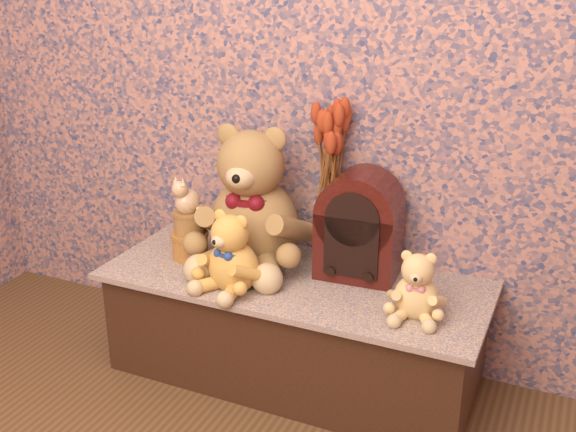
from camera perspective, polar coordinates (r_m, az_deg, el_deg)
name	(u,v)px	position (r m, az deg, el deg)	size (l,w,h in m)	color
display_shelf	(294,327)	(2.44, 0.49, -9.18)	(1.31, 0.54, 0.39)	#35466C
teddy_large	(254,189)	(2.38, -2.85, 2.21)	(0.42, 0.50, 0.53)	#A77A40
teddy_medium	(233,247)	(2.23, -4.57, -2.60)	(0.23, 0.27, 0.28)	gold
teddy_small	(417,281)	(2.10, 10.65, -5.31)	(0.18, 0.21, 0.23)	#E1B56B
cathedral_radio	(360,224)	(2.31, 5.95, -0.66)	(0.27, 0.19, 0.37)	#3C100A
ceramic_vase	(331,232)	(2.44, 3.56, -1.33)	(0.13, 0.13, 0.21)	tan
dried_stalks	(333,140)	(2.33, 3.75, 6.32)	(0.24, 0.24, 0.46)	#AF391C
biscuit_tin_lower	(190,246)	(2.50, -8.11, -2.45)	(0.13, 0.13, 0.09)	gold
biscuit_tin_upper	(189,223)	(2.46, -8.21, -0.57)	(0.11, 0.11, 0.08)	tan
cat_figurine	(187,194)	(2.42, -8.35, 1.84)	(0.10, 0.11, 0.14)	silver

